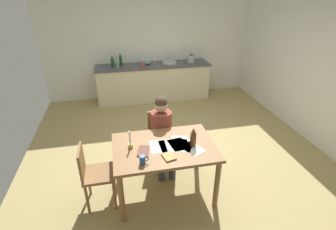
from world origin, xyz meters
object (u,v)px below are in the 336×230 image
Objects in this scene: wine_bottle_on_table at (193,139)px; chair_at_table at (161,136)px; wine_glass_by_kettle at (150,59)px; wine_glass_back_left at (146,59)px; bottle_vinegar at (118,63)px; book_cookery at (143,151)px; wine_glass_back_right at (143,59)px; bottle_oil at (112,62)px; candlestick at (130,143)px; teacup_on_counter at (143,65)px; mixing_bowl at (147,62)px; sink_unit at (169,63)px; chair_side_empty at (94,173)px; coffee_mug at (143,160)px; bottle_wine_red at (121,61)px; person_seated at (162,130)px; stovetop_kettle at (191,58)px; wine_glass_near_sink at (154,58)px; dining_table at (164,153)px; book_magazine at (169,157)px.

chair_at_table is at bearing 110.35° from wine_bottle_on_table.
wine_glass_by_kettle and wine_glass_back_left have the same top height.
bottle_vinegar is at bearing 101.83° from chair_at_table.
wine_glass_back_right is (0.44, 3.55, 0.23)m from book_cookery.
bottle_vinegar is at bearing 106.95° from book_cookery.
chair_at_table is 2.83m from wine_glass_back_right.
wine_glass_back_left is (0.82, 0.15, 0.00)m from bottle_oil.
candlestick is at bearing -101.27° from wine_glass_back_left.
wine_glass_back_right is 1.27× the size of teacup_on_counter.
bottle_vinegar is at bearing -169.02° from mixing_bowl.
sink_unit is (0.73, 2.63, 0.43)m from chair_at_table.
chair_side_empty reaches higher than coffee_mug.
chair_side_empty is 5.72× the size of wine_glass_back_left.
bottle_wine_red reaches higher than mixing_bowl.
person_seated reaches higher than mixing_bowl.
teacup_on_counter is at bearing 89.01° from chair_at_table.
bottle_wine_red is 1.30× the size of stovetop_kettle.
mixing_bowl is 1.22× the size of wine_glass_near_sink.
sink_unit reaches higher than stovetop_kettle.
chair_at_table is 7.77× the size of coffee_mug.
bottle_oil is 1.64× the size of wine_glass_by_kettle.
sink_unit is 0.56m from mixing_bowl.
person_seated is 5.43× the size of stovetop_kettle.
coffee_mug is 3.70m from bottle_wine_red.
dining_table is 0.46m from coffee_mug.
sink_unit is at bearing -6.37° from mixing_bowl.
book_cookery is 3.59m from wine_glass_back_left.
book_cookery is 3.61m from wine_glass_by_kettle.
coffee_mug reaches higher than book_magazine.
stovetop_kettle is at bearing 55.68° from chair_side_empty.
wine_glass_back_left and wine_glass_back_right have the same top height.
stovetop_kettle is at bearing 65.35° from person_seated.
coffee_mug is 3.84m from wine_glass_by_kettle.
candlestick is 3.21m from bottle_vinegar.
book_cookery is (0.64, -0.05, 0.28)m from chair_side_empty.
dining_table is 0.27m from book_magazine.
wine_bottle_on_table is (0.80, -0.13, 0.04)m from candlestick.
sink_unit is at bearing 64.32° from book_magazine.
bottle_wine_red is 1.52× the size of mixing_bowl.
wine_glass_by_kettle and wine_glass_back_right have the same top height.
coffee_mug is 3.51m from teacup_on_counter.
wine_bottle_on_table is 3.56m from wine_glass_by_kettle.
book_magazine is 0.66× the size of bottle_vinegar.
candlestick is 1.28× the size of mixing_bowl.
mixing_bowl is (0.63, 0.01, -0.08)m from bottle_wine_red.
dining_table is at bearing -7.87° from candlestick.
teacup_on_counter is (0.12, 3.18, 0.29)m from dining_table.
wine_glass_back_right is at bearing 82.79° from coffee_mug.
chair_side_empty is at bearing 152.58° from book_magazine.
dining_table is 8.64× the size of wine_glass_near_sink.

